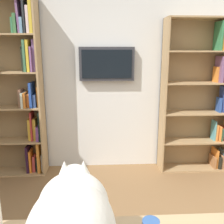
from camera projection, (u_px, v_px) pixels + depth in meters
wall_back at (104, 70)px, 3.29m from camera, size 4.52×0.06×2.70m
bookshelf_left at (206, 94)px, 3.27m from camera, size 0.94×0.28×2.00m
bookshelf_right at (17, 89)px, 3.13m from camera, size 0.85×0.28×2.24m
wall_mounted_tv at (107, 64)px, 3.20m from camera, size 0.71×0.07×0.43m
cat at (72, 224)px, 0.95m from camera, size 0.34×0.64×0.40m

